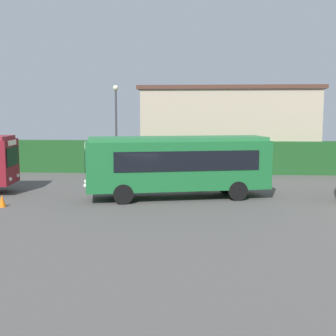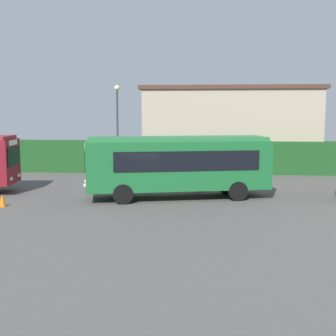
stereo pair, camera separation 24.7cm
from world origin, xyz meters
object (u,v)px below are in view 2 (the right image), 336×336
Objects in this scene: person_center at (200,175)px; bus_green at (178,163)px; person_left at (136,173)px; traffic_cone at (2,200)px; lamppost at (117,122)px.

bus_green is at bearing -144.86° from person_center.
traffic_cone is (-5.72, -4.93, -0.71)m from person_left.
lamppost is (-4.59, 7.06, 2.04)m from bus_green.
person_left is 1.08× the size of person_center.
lamppost is at bearing 69.71° from traffic_cone.
person_left reaches higher than person_center.
traffic_cone is 11.18m from lamppost.
person_left is (-2.55, 2.06, -0.85)m from bus_green.
person_center is 10.72m from traffic_cone.
person_center is at bearing 86.30° from person_left.
person_left is 0.30× the size of lamppost.
person_center is 2.93× the size of traffic_cone.
bus_green is 5.16× the size of person_left.
lamppost is (-5.76, 4.87, 2.98)m from person_center.
person_center is at bearing -131.57° from bus_green.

